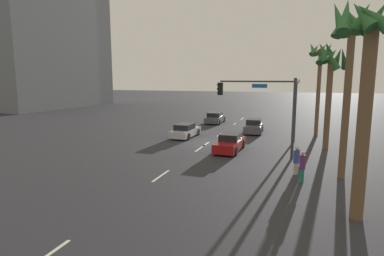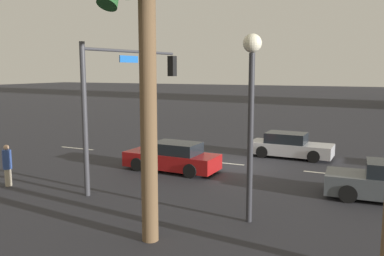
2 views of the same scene
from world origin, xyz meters
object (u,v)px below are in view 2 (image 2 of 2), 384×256
(streetlamp, at_px, (251,91))
(pedestrian_1, at_px, (7,164))
(palm_tree_3, at_px, (144,17))
(car_0, at_px, (290,146))
(car_1, at_px, (173,158))
(traffic_signal, at_px, (123,89))

(streetlamp, height_order, pedestrian_1, streetlamp)
(streetlamp, relative_size, palm_tree_3, 0.70)
(car_0, distance_m, streetlamp, 10.67)
(car_1, bearing_deg, car_0, -129.40)
(traffic_signal, relative_size, pedestrian_1, 3.43)
(car_1, xyz_separation_m, traffic_signal, (0.88, 2.64, 3.31))
(car_0, distance_m, traffic_signal, 10.12)
(pedestrian_1, bearing_deg, streetlamp, -178.37)
(pedestrian_1, height_order, palm_tree_3, palm_tree_3)
(car_0, xyz_separation_m, traffic_signal, (5.26, 7.97, 3.33))
(car_1, height_order, traffic_signal, traffic_signal)
(traffic_signal, bearing_deg, car_1, -108.44)
(car_1, xyz_separation_m, pedestrian_1, (4.95, 5.03, 0.26))
(streetlamp, bearing_deg, car_1, -42.78)
(car_0, xyz_separation_m, palm_tree_3, (1.42, 12.59, 5.41))
(car_0, bearing_deg, car_1, 50.60)
(pedestrian_1, relative_size, palm_tree_3, 0.21)
(car_0, relative_size, palm_tree_3, 0.54)
(traffic_signal, distance_m, pedestrian_1, 5.62)
(car_0, relative_size, car_1, 0.98)
(traffic_signal, distance_m, palm_tree_3, 6.36)
(streetlamp, xyz_separation_m, palm_tree_3, (2.16, 2.52, 1.97))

